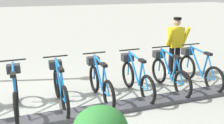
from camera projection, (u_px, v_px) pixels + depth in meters
The scene contains 8 objects.
dock_rail_base at pixel (29, 122), 4.71m from camera, with size 0.44×9.72×0.10m, color #47474C.
bike_docked_0 at pixel (198, 69), 6.54m from camera, with size 1.72×0.54×1.02m.
bike_docked_1 at pixel (168, 73), 6.25m from camera, with size 1.72×0.54×1.02m.
bike_docked_2 at pixel (136, 77), 5.96m from camera, with size 1.72×0.54×1.02m.
bike_docked_3 at pixel (100, 82), 5.67m from camera, with size 1.72×0.54×1.02m.
bike_docked_4 at pixel (60, 87), 5.39m from camera, with size 1.72×0.54×1.02m.
bike_docked_5 at pixel (16, 92), 5.10m from camera, with size 1.72×0.54×1.02m.
worker_near_rack at pixel (175, 44), 7.19m from camera, with size 0.46×0.62×1.66m.
Camera 1 is at (-4.46, -0.04, 2.49)m, focal length 40.44 mm.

